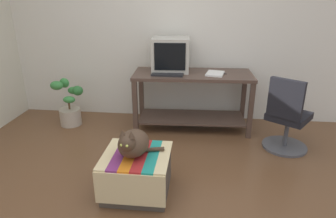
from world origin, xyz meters
The scene contains 11 objects.
ground_plane centered at (0.00, 0.00, 0.00)m, with size 14.00×14.00×0.00m, color brown.
back_wall centered at (0.00, 2.05, 1.30)m, with size 8.00×0.10×2.60m, color silver.
desk centered at (0.27, 1.60, 0.53)m, with size 1.56×0.69×0.77m.
tv_monitor centered at (-0.03, 1.68, 0.99)m, with size 0.50×0.41×0.44m.
keyboard centered at (-0.04, 1.45, 0.78)m, with size 0.40×0.15×0.02m, color black.
book centered at (0.56, 1.57, 0.78)m, with size 0.21×0.27×0.02m, color white.
ottoman_with_blanket centered at (-0.17, 0.09, 0.20)m, with size 0.60×0.60×0.39m.
cat centered at (-0.19, 0.07, 0.52)m, with size 0.42×0.39×0.30m.
potted_plant centered at (-1.42, 1.51, 0.25)m, with size 0.42×0.31×0.65m.
office_chair centered at (1.38, 1.09, 0.39)m, with size 0.59×0.59×0.89m.
pen centered at (0.64, 1.60, 0.78)m, with size 0.01×0.01×0.14m, color black.
Camera 1 is at (0.37, -2.22, 1.75)m, focal length 32.12 mm.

